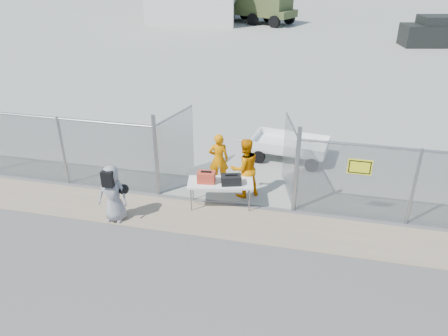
% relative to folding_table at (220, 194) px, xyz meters
% --- Properties ---
extents(ground, '(160.00, 160.00, 0.00)m').
position_rel_folding_table_xyz_m(ground, '(0.05, -1.78, -0.39)').
color(ground, '#424040').
extents(tarmac_inside, '(160.00, 80.00, 0.01)m').
position_rel_folding_table_xyz_m(tarmac_inside, '(0.05, 40.22, -0.38)').
color(tarmac_inside, gray).
rests_on(tarmac_inside, ground).
extents(dirt_strip, '(44.00, 1.60, 0.01)m').
position_rel_folding_table_xyz_m(dirt_strip, '(0.05, -0.78, -0.38)').
color(dirt_strip, gray).
rests_on(dirt_strip, ground).
extents(chain_link_fence, '(40.00, 0.20, 2.20)m').
position_rel_folding_table_xyz_m(chain_link_fence, '(0.05, 0.22, 0.71)').
color(chain_link_fence, gray).
rests_on(chain_link_fence, ground).
extents(folding_table, '(1.93, 1.12, 0.77)m').
position_rel_folding_table_xyz_m(folding_table, '(0.00, 0.00, 0.00)').
color(folding_table, white).
rests_on(folding_table, ground).
extents(orange_bag, '(0.52, 0.38, 0.30)m').
position_rel_folding_table_xyz_m(orange_bag, '(-0.38, -0.10, 0.54)').
color(orange_bag, red).
rests_on(orange_bag, folding_table).
extents(black_duffel, '(0.62, 0.47, 0.26)m').
position_rel_folding_table_xyz_m(black_duffel, '(0.32, -0.06, 0.52)').
color(black_duffel, black).
rests_on(black_duffel, folding_table).
extents(security_worker_left, '(0.69, 0.54, 1.67)m').
position_rel_folding_table_xyz_m(security_worker_left, '(-0.35, 1.25, 0.45)').
color(security_worker_left, orange).
rests_on(security_worker_left, ground).
extents(security_worker_right, '(1.11, 1.06, 1.81)m').
position_rel_folding_table_xyz_m(security_worker_right, '(0.55, 0.73, 0.52)').
color(security_worker_right, orange).
rests_on(security_worker_right, ground).
extents(visitor, '(0.81, 0.55, 1.61)m').
position_rel_folding_table_xyz_m(visitor, '(-2.61, -1.32, 0.42)').
color(visitor, gray).
rests_on(visitor, ground).
extents(utility_trailer, '(3.48, 2.09, 0.80)m').
position_rel_folding_table_xyz_m(utility_trailer, '(1.62, 3.56, 0.01)').
color(utility_trailer, white).
rests_on(utility_trailer, ground).
extents(military_truck, '(7.34, 5.19, 3.29)m').
position_rel_folding_table_xyz_m(military_truck, '(-4.00, 32.63, 1.26)').
color(military_truck, '#444F27').
rests_on(military_truck, ground).
extents(parked_vehicle_near, '(4.97, 3.06, 2.09)m').
position_rel_folding_table_xyz_m(parked_vehicle_near, '(10.14, 25.05, 0.66)').
color(parked_vehicle_near, black).
rests_on(parked_vehicle_near, ground).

